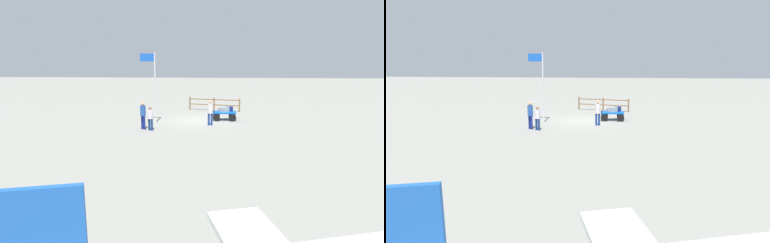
# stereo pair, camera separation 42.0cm
# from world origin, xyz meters

# --- Properties ---
(ground_plane) EXTENTS (120.00, 120.00, 0.00)m
(ground_plane) POSITION_xyz_m (0.00, 0.00, 0.00)
(ground_plane) COLOR gray
(luggage_cart) EXTENTS (1.73, 1.09, 0.63)m
(luggage_cart) POSITION_xyz_m (-1.99, -0.38, 0.44)
(luggage_cart) COLOR blue
(luggage_cart) RESTS_ON ground
(suitcase_dark) EXTENTS (0.60, 0.40, 0.37)m
(suitcase_dark) POSITION_xyz_m (-2.07, -0.35, 0.81)
(suitcase_dark) COLOR gray
(suitcase_dark) RESTS_ON luggage_cart
(suitcase_navy) EXTENTS (0.69, 0.54, 0.31)m
(suitcase_navy) POSITION_xyz_m (-1.91, -0.49, 0.78)
(suitcase_navy) COLOR gray
(suitcase_navy) RESTS_ON luggage_cart
(suitcase_tan) EXTENTS (0.63, 0.47, 0.26)m
(suitcase_tan) POSITION_xyz_m (-2.24, -0.69, 0.76)
(suitcase_tan) COLOR gray
(suitcase_tan) RESTS_ON luggage_cart
(suitcase_grey) EXTENTS (0.52, 0.33, 0.36)m
(suitcase_grey) POSITION_xyz_m (-2.39, -0.70, 0.81)
(suitcase_grey) COLOR navy
(suitcase_grey) RESTS_ON luggage_cart
(worker_lead) EXTENTS (0.35, 0.35, 1.74)m
(worker_lead) POSITION_xyz_m (-0.96, 1.68, 1.02)
(worker_lead) COLOR navy
(worker_lead) RESTS_ON ground
(worker_trailing) EXTENTS (0.42, 0.42, 1.53)m
(worker_trailing) POSITION_xyz_m (2.82, 3.54, 0.87)
(worker_trailing) COLOR navy
(worker_trailing) RESTS_ON ground
(worker_supervisor) EXTENTS (0.49, 0.49, 1.80)m
(worker_supervisor) POSITION_xyz_m (3.36, 3.25, 1.06)
(worker_supervisor) COLOR navy
(worker_supervisor) RESTS_ON ground
(flagpole) EXTENTS (1.08, 0.10, 4.98)m
(flagpole) POSITION_xyz_m (3.09, 0.90, 3.01)
(flagpole) COLOR silver
(flagpole) RESTS_ON ground
(wooden_fence) EXTENTS (4.52, 1.16, 1.17)m
(wooden_fence) POSITION_xyz_m (-1.24, -4.91, 0.68)
(wooden_fence) COLOR brown
(wooden_fence) RESTS_ON ground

